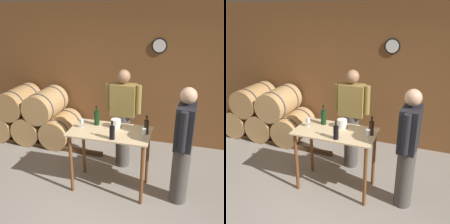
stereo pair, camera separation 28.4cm
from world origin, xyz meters
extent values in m
cube|color=brown|center=(0.00, 2.52, 1.35)|extent=(8.40, 0.05, 2.70)
cylinder|color=black|center=(0.42, 2.48, 1.94)|extent=(0.28, 0.03, 0.28)
cylinder|color=white|center=(0.42, 2.46, 1.94)|extent=(0.23, 0.01, 0.23)
cube|color=#4C331E|center=(-2.01, 1.63, 0.04)|extent=(3.20, 0.06, 0.08)
cube|color=#4C331E|center=(-2.01, 2.31, 0.04)|extent=(3.20, 0.06, 0.08)
cylinder|color=tan|center=(-2.62, 1.97, 0.29)|extent=(0.58, 0.86, 0.58)
cylinder|color=#38383D|center=(-2.62, 1.71, 0.29)|extent=(0.60, 0.03, 0.60)
cylinder|color=#38383D|center=(-2.62, 2.23, 0.29)|extent=(0.60, 0.03, 0.60)
cylinder|color=tan|center=(-2.01, 1.97, 0.29)|extent=(0.58, 0.86, 0.58)
cylinder|color=#38383D|center=(-2.01, 1.71, 0.29)|extent=(0.60, 0.03, 0.60)
cylinder|color=#38383D|center=(-2.01, 2.23, 0.29)|extent=(0.60, 0.03, 0.60)
cylinder|color=tan|center=(-1.40, 1.97, 0.29)|extent=(0.58, 0.86, 0.58)
cylinder|color=#38383D|center=(-1.40, 1.71, 0.29)|extent=(0.60, 0.03, 0.60)
cylinder|color=#38383D|center=(-1.40, 2.23, 0.29)|extent=(0.60, 0.03, 0.60)
cylinder|color=#AD7F4C|center=(-2.31, 1.97, 0.78)|extent=(0.58, 0.86, 0.58)
cylinder|color=#38383D|center=(-2.31, 1.71, 0.78)|extent=(0.60, 0.03, 0.60)
cylinder|color=#38383D|center=(-2.31, 2.23, 0.78)|extent=(0.60, 0.03, 0.60)
cylinder|color=tan|center=(-1.70, 1.97, 0.78)|extent=(0.58, 0.86, 0.58)
cylinder|color=#38383D|center=(-1.70, 1.71, 0.78)|extent=(0.60, 0.03, 0.60)
cylinder|color=#38383D|center=(-1.70, 2.23, 0.78)|extent=(0.60, 0.03, 0.60)
cube|color=#D1B284|center=(-0.03, 0.82, 0.94)|extent=(1.16, 0.62, 0.02)
cylinder|color=brown|center=(-0.55, 0.57, 0.47)|extent=(0.05, 0.05, 0.93)
cylinder|color=brown|center=(0.49, 0.57, 0.47)|extent=(0.05, 0.05, 0.93)
cylinder|color=brown|center=(-0.55, 1.07, 0.47)|extent=(0.05, 0.05, 0.93)
cylinder|color=brown|center=(0.49, 1.07, 0.47)|extent=(0.05, 0.05, 0.93)
cylinder|color=black|center=(-0.28, 0.97, 1.06)|extent=(0.08, 0.08, 0.21)
cylinder|color=black|center=(-0.28, 0.97, 1.21)|extent=(0.02, 0.02, 0.08)
cylinder|color=black|center=(-0.28, 0.97, 1.24)|extent=(0.03, 0.03, 0.02)
cylinder|color=black|center=(0.06, 0.59, 1.04)|extent=(0.07, 0.07, 0.18)
cylinder|color=black|center=(0.06, 0.59, 1.17)|extent=(0.02, 0.02, 0.08)
cylinder|color=black|center=(0.06, 0.59, 1.20)|extent=(0.03, 0.03, 0.02)
cylinder|color=black|center=(0.47, 0.87, 1.05)|extent=(0.07, 0.07, 0.20)
cylinder|color=black|center=(0.47, 0.87, 1.18)|extent=(0.02, 0.02, 0.07)
cylinder|color=black|center=(0.47, 0.87, 1.21)|extent=(0.03, 0.03, 0.02)
cylinder|color=silver|center=(-0.46, 0.82, 0.95)|extent=(0.06, 0.06, 0.00)
cylinder|color=silver|center=(-0.46, 0.82, 0.99)|extent=(0.01, 0.01, 0.06)
cylinder|color=silver|center=(-0.46, 0.82, 1.05)|extent=(0.06, 0.06, 0.07)
cylinder|color=silver|center=(0.47, 0.68, 0.95)|extent=(0.06, 0.06, 0.00)
cylinder|color=silver|center=(0.47, 0.68, 1.00)|extent=(0.01, 0.01, 0.09)
cylinder|color=silver|center=(0.47, 0.68, 1.08)|extent=(0.06, 0.06, 0.07)
cylinder|color=white|center=(0.02, 0.97, 1.01)|extent=(0.15, 0.15, 0.12)
cylinder|color=#4C4742|center=(0.00, 1.48, 0.47)|extent=(0.24, 0.24, 0.94)
cube|color=olive|center=(0.00, 1.48, 1.20)|extent=(0.40, 0.22, 0.52)
sphere|color=#9E7051|center=(0.00, 1.48, 1.59)|extent=(0.21, 0.21, 0.21)
cylinder|color=olive|center=(0.25, 1.48, 1.23)|extent=(0.09, 0.09, 0.47)
cylinder|color=olive|center=(-0.25, 1.48, 1.23)|extent=(0.09, 0.09, 0.47)
cylinder|color=#4C4742|center=(0.98, 0.79, 0.44)|extent=(0.24, 0.24, 0.88)
cube|color=black|center=(0.98, 0.79, 1.16)|extent=(0.25, 0.42, 0.58)
sphere|color=tan|center=(0.98, 0.79, 1.58)|extent=(0.21, 0.21, 0.21)
cylinder|color=black|center=(1.00, 1.04, 1.19)|extent=(0.09, 0.09, 0.52)
cylinder|color=black|center=(0.96, 0.54, 1.19)|extent=(0.09, 0.09, 0.52)
camera|label=1|loc=(0.91, -2.40, 2.57)|focal=42.00mm
camera|label=2|loc=(1.18, -2.31, 2.57)|focal=42.00mm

